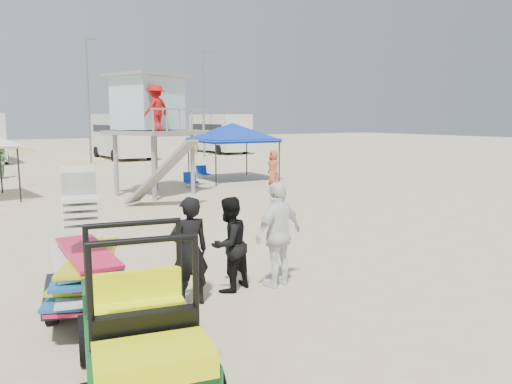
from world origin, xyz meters
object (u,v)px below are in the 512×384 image
surf_trailer (85,265)px  canopy_blue (232,126)px  man_left (189,251)px  utility_cart (140,319)px  lifeguard_tower (150,108)px

surf_trailer → canopy_blue: canopy_blue is taller
man_left → canopy_blue: canopy_blue is taller
utility_cart → surf_trailer: bearing=89.8°
utility_cart → canopy_blue: size_ratio=0.70×
utility_cart → surf_trailer: surf_trailer is taller
utility_cart → canopy_blue: 18.78m
utility_cart → surf_trailer: 2.33m
canopy_blue → utility_cart: bearing=-122.9°
canopy_blue → surf_trailer: bearing=-127.2°
surf_trailer → lifeguard_tower: 12.43m
surf_trailer → canopy_blue: bearing=52.8°
lifeguard_tower → canopy_blue: (4.94, 2.36, -0.76)m
utility_cart → man_left: (1.52, 2.03, 0.05)m
utility_cart → man_left: size_ratio=1.45×
utility_cart → canopy_blue: canopy_blue is taller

